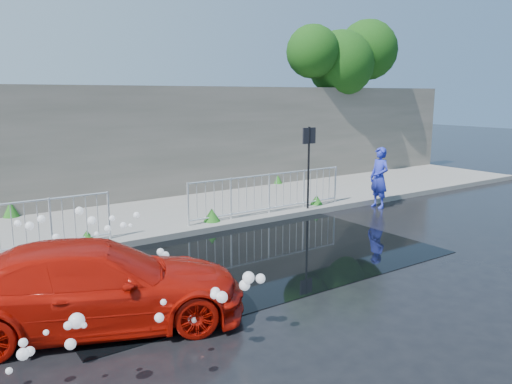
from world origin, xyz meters
The scene contains 12 objects.
ground centered at (0.00, 0.00, 0.00)m, with size 90.00×90.00×0.00m, color black.
pavement centered at (0.00, 5.00, 0.07)m, with size 30.00×4.00×0.15m, color slate.
curb centered at (0.00, 3.00, 0.08)m, with size 30.00×0.25×0.16m, color slate.
retaining_wall centered at (0.00, 7.20, 1.90)m, with size 30.00×0.60×3.50m, color #58554A.
puddle centered at (0.50, 1.00, 0.01)m, with size 8.00×5.00×0.01m, color black.
sign_post centered at (4.20, 3.10, 1.72)m, with size 0.45×0.06×2.50m.
tree centered at (9.74, 7.41, 4.86)m, with size 5.26×2.65×6.44m.
railing_right centered at (3.00, 3.35, 0.74)m, with size 5.05×0.05×1.10m.
weeds centered at (-0.53, 4.65, 0.33)m, with size 12.17×3.93×0.43m.
water_spray centered at (-2.63, 0.24, 0.74)m, with size 3.69×5.73×0.94m.
red_car centered at (-3.01, -0.55, 0.64)m, with size 1.78×4.38×1.27m, color #AE1106.
person centered at (6.50, 2.50, 0.92)m, with size 0.67×0.44×1.84m, color #232FB3.
Camera 1 is at (-5.00, -7.57, 3.39)m, focal length 35.00 mm.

